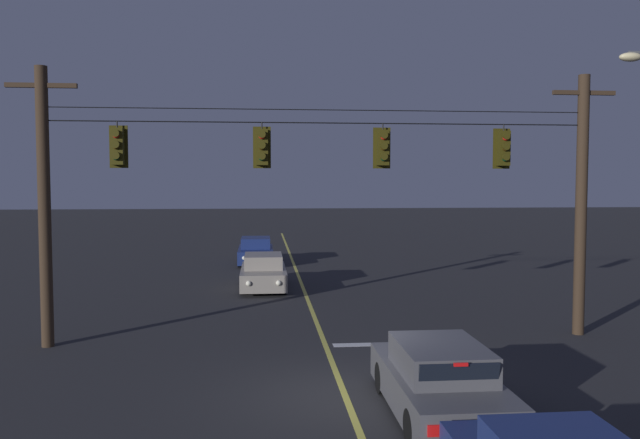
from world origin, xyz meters
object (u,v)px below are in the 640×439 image
Objects in this scene: traffic_light_right_inner at (504,148)px; car_oncoming_lead at (263,273)px; car_waiting_near_lane at (439,382)px; car_oncoming_trailing at (256,251)px; traffic_light_leftmost at (117,146)px; traffic_light_centre at (383,148)px; traffic_light_left_inner at (262,147)px.

traffic_light_right_inner is 0.28× the size of car_oncoming_lead.
car_waiting_near_lane and car_oncoming_trailing have the same top height.
traffic_light_right_inner is at bearing -52.27° from car_oncoming_lead.
traffic_light_leftmost is 10.48m from car_oncoming_lead.
car_oncoming_lead is at bearing 110.70° from traffic_light_centre.
car_oncoming_lead is (-3.25, 8.59, -4.64)m from traffic_light_centre.
car_waiting_near_lane is 14.73m from car_oncoming_lead.
traffic_light_leftmost is at bearing -113.97° from car_oncoming_lead.
traffic_light_left_inner is 6.68m from traffic_light_right_inner.
traffic_light_left_inner and traffic_light_right_inner have the same top height.
traffic_light_leftmost is 1.00× the size of traffic_light_left_inner.
traffic_light_centre is 1.00× the size of traffic_light_right_inner.
traffic_light_left_inner is 0.28× the size of car_waiting_near_lane.
traffic_light_left_inner is at bearing -90.26° from car_oncoming_lead.
traffic_light_leftmost is at bearing 180.00° from traffic_light_centre.
car_oncoming_lead is (0.04, 8.59, -4.64)m from traffic_light_left_inner.
traffic_light_left_inner is 3.28m from traffic_light_centre.
car_oncoming_lead is at bearing 66.03° from traffic_light_leftmost.
traffic_light_leftmost is 17.44m from car_oncoming_trailing.
traffic_light_centre is at bearing 0.00° from traffic_light_left_inner.
traffic_light_right_inner is at bearing 59.27° from car_waiting_near_lane.
traffic_light_left_inner reaches higher than car_oncoming_lead.
car_oncoming_lead is (-6.65, 8.59, -4.64)m from traffic_light_right_inner.
traffic_light_leftmost and traffic_light_right_inner have the same top height.
traffic_light_leftmost is 10.21m from car_waiting_near_lane.
traffic_light_right_inner is 0.28× the size of car_waiting_near_lane.
traffic_light_centre and traffic_light_right_inner have the same top height.
traffic_light_centre is 3.40m from traffic_light_right_inner.
traffic_light_centre is at bearing -77.57° from car_oncoming_trailing.
traffic_light_centre is at bearing 0.00° from traffic_light_leftmost.
car_oncoming_trailing is at bearing 102.43° from traffic_light_centre.
traffic_light_right_inner is 18.49m from car_oncoming_trailing.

